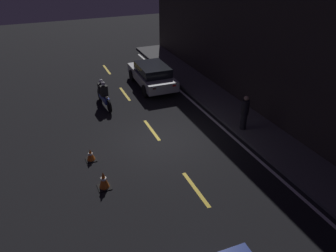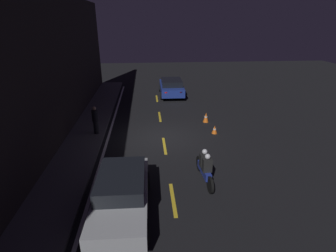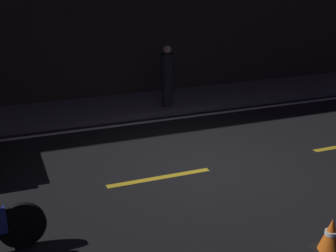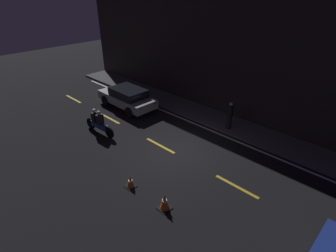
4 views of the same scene
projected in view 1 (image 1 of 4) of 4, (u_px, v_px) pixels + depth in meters
name	position (u px, v px, depth m)	size (l,w,h in m)	color
ground_plane	(160.00, 141.00, 14.26)	(56.00, 56.00, 0.00)	black
raised_curb	(245.00, 121.00, 15.69)	(28.00, 2.05, 0.13)	#4C4C4F
building_front	(278.00, 40.00, 14.25)	(28.00, 0.30, 7.66)	#2D2826
lane_dash_a	(107.00, 70.00, 22.33)	(2.00, 0.14, 0.01)	gold
lane_dash_b	(125.00, 94.00, 18.70)	(2.00, 0.14, 0.01)	gold
lane_dash_c	(152.00, 130.00, 15.06)	(2.00, 0.14, 0.01)	gold
lane_dash_d	(196.00, 189.00, 11.43)	(2.00, 0.14, 0.01)	gold
lane_solid_kerb	(222.00, 127.00, 15.29)	(25.20, 0.14, 0.01)	silver
hatchback_silver	(152.00, 75.00, 19.29)	(4.31, 1.95, 1.39)	#9EA0A5
motorcycle	(104.00, 94.00, 17.04)	(2.32, 0.41, 1.40)	black
traffic_cone_near	(91.00, 155.00, 12.86)	(0.41, 0.41, 0.51)	black
traffic_cone_mid	(104.00, 180.00, 11.35)	(0.46, 0.46, 0.67)	black
pedestrian	(245.00, 112.00, 14.52)	(0.34, 0.34, 1.62)	black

